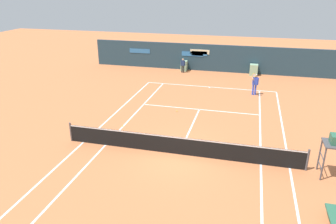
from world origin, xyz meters
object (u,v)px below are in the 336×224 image
object	(u,v)px
umpire_chair	(336,143)
ball_kid_right_post	(183,64)
player_on_baseline	(255,83)
tennis_ball_near_service_line	(177,111)
tennis_ball_mid_court	(123,126)

from	to	relation	value
umpire_chair	ball_kid_right_post	bearing A→B (deg)	32.34
umpire_chair	ball_kid_right_post	size ratio (longest dim) A/B	1.77
player_on_baseline	ball_kid_right_post	size ratio (longest dim) A/B	1.35
player_on_baseline	ball_kid_right_post	world-z (taller)	player_on_baseline
tennis_ball_near_service_line	player_on_baseline	bearing A→B (deg)	44.53
umpire_chair	player_on_baseline	size ratio (longest dim) A/B	1.31
umpire_chair	tennis_ball_near_service_line	world-z (taller)	umpire_chair
umpire_chair	ball_kid_right_post	world-z (taller)	umpire_chair
tennis_ball_near_service_line	ball_kid_right_post	bearing A→B (deg)	99.79
tennis_ball_near_service_line	umpire_chair	bearing A→B (deg)	-35.16
umpire_chair	tennis_ball_mid_court	xyz separation A→B (m)	(-10.97, 2.68, -1.60)
ball_kid_right_post	tennis_ball_near_service_line	bearing A→B (deg)	98.74
player_on_baseline	tennis_ball_mid_court	distance (m)	11.12
tennis_ball_mid_court	player_on_baseline	bearing A→B (deg)	46.89
player_on_baseline	ball_kid_right_post	bearing A→B (deg)	-48.06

